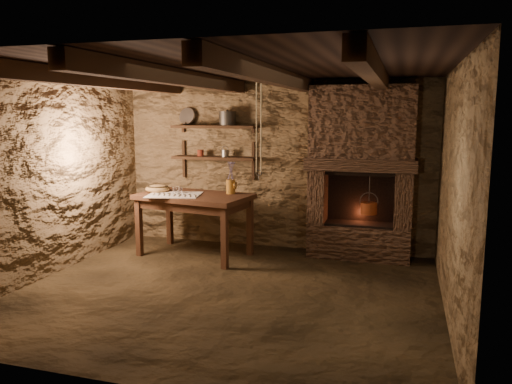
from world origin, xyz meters
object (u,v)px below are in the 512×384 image
(wooden_bowl, at_px, (158,189))
(stoneware_jug, at_px, (231,180))
(work_table, at_px, (195,223))
(iron_stockpot, at_px, (227,119))
(red_pot, at_px, (369,207))

(wooden_bowl, bearing_deg, stoneware_jug, 7.13)
(work_table, xyz_separation_m, stoneware_jug, (0.46, 0.19, 0.58))
(iron_stockpot, bearing_deg, wooden_bowl, -147.22)
(stoneware_jug, relative_size, iron_stockpot, 1.84)
(iron_stockpot, relative_size, red_pot, 0.44)
(work_table, distance_m, red_pot, 2.36)
(stoneware_jug, distance_m, red_pot, 1.88)
(red_pot, bearing_deg, wooden_bowl, -171.53)
(work_table, height_order, iron_stockpot, iron_stockpot)
(iron_stockpot, xyz_separation_m, red_pot, (2.02, -0.12, -1.15))
(stoneware_jug, height_order, red_pot, stoneware_jug)
(stoneware_jug, xyz_separation_m, iron_stockpot, (-0.19, 0.42, 0.82))
(iron_stockpot, height_order, red_pot, iron_stockpot)
(wooden_bowl, bearing_deg, work_table, -6.20)
(wooden_bowl, distance_m, iron_stockpot, 1.40)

